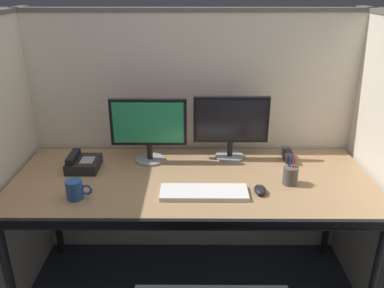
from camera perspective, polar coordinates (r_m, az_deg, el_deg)
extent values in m
cube|color=beige|center=(2.48, 0.05, 0.43)|extent=(2.20, 0.05, 1.55)
cube|color=#605B56|center=(2.30, 0.06, 18.87)|extent=(2.21, 0.06, 0.02)
cube|color=#997551|center=(2.10, -0.01, -5.56)|extent=(1.90, 0.80, 0.04)
cube|color=black|center=(1.77, -0.08, -11.57)|extent=(1.90, 0.02, 0.05)
cylinder|color=black|center=(2.23, -24.84, -17.62)|extent=(0.04, 0.04, 0.70)
cylinder|color=black|center=(2.22, 24.84, -17.79)|extent=(0.04, 0.04, 0.70)
cylinder|color=black|center=(2.74, -19.18, -8.66)|extent=(0.04, 0.04, 0.70)
cylinder|color=black|center=(2.73, 19.31, -8.76)|extent=(0.04, 0.04, 0.70)
cylinder|color=gray|center=(2.31, -6.06, -2.24)|extent=(0.17, 0.17, 0.01)
cylinder|color=black|center=(2.29, -6.12, -1.06)|extent=(0.03, 0.03, 0.09)
cube|color=black|center=(2.22, -6.31, 3.19)|extent=(0.43, 0.03, 0.27)
cube|color=#268C59|center=(2.20, -6.36, 3.03)|extent=(0.39, 0.01, 0.23)
cylinder|color=gray|center=(2.35, 5.46, -1.80)|extent=(0.17, 0.17, 0.01)
cylinder|color=black|center=(2.32, 5.50, -0.63)|extent=(0.03, 0.03, 0.09)
cube|color=black|center=(2.26, 5.67, 3.56)|extent=(0.43, 0.03, 0.27)
cube|color=black|center=(2.24, 5.71, 3.41)|extent=(0.39, 0.01, 0.23)
cube|color=silver|center=(1.95, 1.74, -7.02)|extent=(0.43, 0.15, 0.02)
ellipsoid|color=black|center=(1.98, 9.83, -6.56)|extent=(0.06, 0.10, 0.03)
cylinder|color=#59595B|center=(1.99, 9.77, -5.98)|extent=(0.01, 0.01, 0.01)
cylinder|color=#264C8C|center=(1.98, -16.64, -6.36)|extent=(0.08, 0.08, 0.09)
torus|color=#264C8C|center=(1.96, -15.01, -6.41)|extent=(0.06, 0.01, 0.06)
cube|color=black|center=(2.27, -15.37, -2.82)|extent=(0.17, 0.19, 0.06)
cube|color=black|center=(2.27, -16.82, -1.77)|extent=(0.04, 0.17, 0.03)
cube|color=gray|center=(2.25, -14.89, -2.27)|extent=(0.07, 0.09, 0.00)
cylinder|color=#4C4742|center=(2.09, 14.04, -4.45)|extent=(0.08, 0.08, 0.09)
cylinder|color=red|center=(2.07, 14.35, -3.64)|extent=(0.01, 0.01, 0.14)
cylinder|color=#263FB2|center=(2.08, 13.92, -3.57)|extent=(0.01, 0.01, 0.14)
cylinder|color=black|center=(2.08, 13.79, -3.51)|extent=(0.01, 0.01, 0.14)
cube|color=black|center=(2.36, 13.71, -1.64)|extent=(0.04, 0.15, 0.06)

